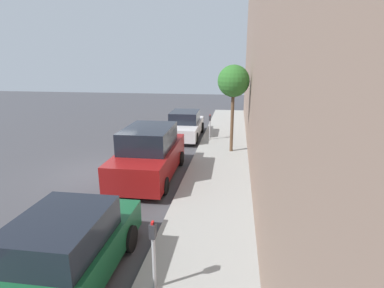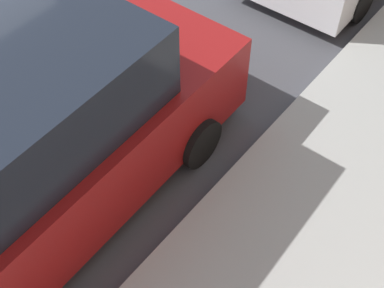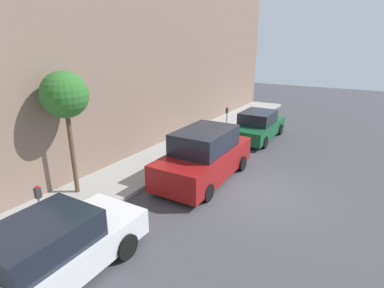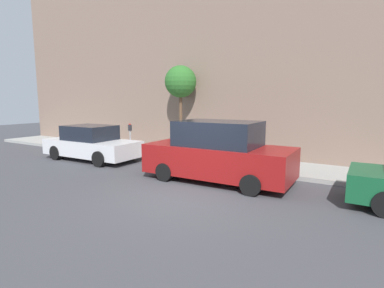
% 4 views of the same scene
% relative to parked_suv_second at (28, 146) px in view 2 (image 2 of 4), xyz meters
% --- Properties ---
extents(parked_suv_second, '(2.08, 4.83, 1.98)m').
position_rel_parked_suv_second_xyz_m(parked_suv_second, '(0.00, 0.00, 0.00)').
color(parked_suv_second, maroon).
rests_on(parked_suv_second, ground_plane).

